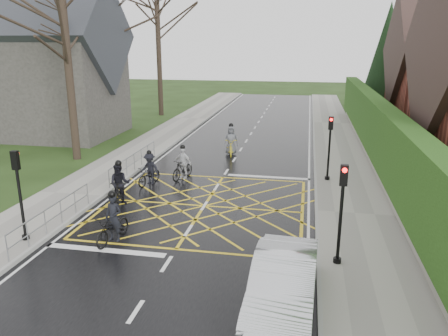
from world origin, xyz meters
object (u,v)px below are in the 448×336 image
(cyclist_lead, at_px, (231,144))
(cyclist_back, at_px, (119,188))
(cyclist_mid, at_px, (150,172))
(car, at_px, (283,284))
(cyclist_rear, at_px, (113,225))
(cyclist_front, at_px, (183,166))

(cyclist_lead, bearing_deg, cyclist_back, -120.96)
(cyclist_mid, relative_size, car, 0.40)
(cyclist_rear, bearing_deg, cyclist_front, 96.50)
(cyclist_back, xyz_separation_m, cyclist_lead, (3.09, 9.07, -0.05))
(cyclist_front, bearing_deg, car, -43.62)
(cyclist_back, xyz_separation_m, car, (7.11, -6.28, 0.02))
(car, bearing_deg, cyclist_lead, 106.98)
(cyclist_rear, distance_m, car, 6.58)
(cyclist_mid, bearing_deg, cyclist_lead, 80.38)
(cyclist_rear, xyz_separation_m, car, (5.88, -2.95, 0.15))
(cyclist_front, xyz_separation_m, cyclist_lead, (1.50, 5.18, 0.03))
(cyclist_back, bearing_deg, car, -56.86)
(cyclist_rear, height_order, cyclist_back, cyclist_back)
(cyclist_front, xyz_separation_m, car, (5.52, -10.17, 0.10))
(cyclist_rear, xyz_separation_m, cyclist_back, (-1.23, 3.33, 0.14))
(cyclist_rear, bearing_deg, cyclist_mid, 108.21)
(cyclist_lead, xyz_separation_m, car, (4.02, -15.35, 0.07))
(cyclist_mid, relative_size, cyclist_front, 1.00)
(cyclist_back, relative_size, cyclist_lead, 0.95)
(cyclist_lead, distance_m, car, 15.87)
(cyclist_rear, relative_size, cyclist_front, 1.08)
(cyclist_lead, bearing_deg, car, -87.44)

